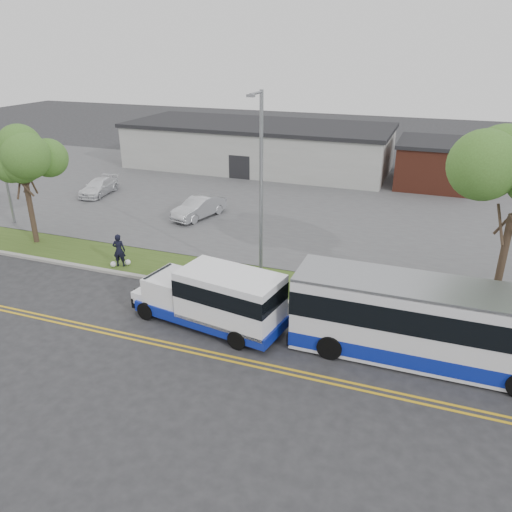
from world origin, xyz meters
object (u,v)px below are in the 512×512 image
at_px(streetlight_near, 261,185).
at_px(shuttle_bus, 217,297).
at_px(transit_bus, 444,326).
at_px(tree_west, 22,162).
at_px(parked_car_b, 99,187).
at_px(streetlight_far, 1,160).
at_px(parked_car_a, 199,207).
at_px(pedestrian, 119,250).

xyz_separation_m(streetlight_near, shuttle_bus, (-0.33, -4.64, -3.79)).
bearing_deg(shuttle_bus, transit_bus, 12.80).
distance_m(tree_west, parked_car_b, 11.40).
xyz_separation_m(shuttle_bus, transit_bus, (9.21, 0.59, 0.18)).
relative_size(streetlight_near, streetlight_far, 1.19).
xyz_separation_m(shuttle_bus, parked_car_b, (-17.47, 15.24, -0.72)).
xyz_separation_m(parked_car_a, parked_car_b, (-10.20, 2.38, -0.10)).
bearing_deg(parked_car_b, parked_car_a, -19.42).
distance_m(streetlight_far, shuttle_bus, 20.28).
height_order(tree_west, shuttle_bus, tree_west).
height_order(tree_west, pedestrian, tree_west).
distance_m(transit_bus, pedestrian, 17.15).
height_order(tree_west, streetlight_far, streetlight_far).
bearing_deg(shuttle_bus, streetlight_near, 95.11).
distance_m(parked_car_a, parked_car_b, 10.48).
distance_m(streetlight_far, parked_car_b, 8.85).
height_order(shuttle_bus, parked_car_b, shuttle_bus).
relative_size(streetlight_far, transit_bus, 0.69).
distance_m(tree_west, pedestrian, 8.25).
xyz_separation_m(streetlight_far, transit_bus, (27.89, -6.74, -2.85)).
bearing_deg(parked_car_a, pedestrian, -76.68).
bearing_deg(streetlight_far, transit_bus, -13.58).
relative_size(shuttle_bus, pedestrian, 3.90).
distance_m(shuttle_bus, pedestrian, 8.53).
relative_size(transit_bus, parked_car_a, 2.63).
bearing_deg(shuttle_bus, pedestrian, 162.59).
xyz_separation_m(shuttle_bus, pedestrian, (-7.62, 3.81, -0.41)).
bearing_deg(tree_west, pedestrian, -10.44).
bearing_deg(shuttle_bus, streetlight_far, 167.73).
bearing_deg(streetlight_near, parked_car_b, 149.20).
height_order(transit_bus, pedestrian, transit_bus).
distance_m(tree_west, transit_bus, 24.56).
xyz_separation_m(streetlight_far, parked_car_a, (11.41, 5.54, -3.65)).
bearing_deg(streetlight_near, transit_bus, -24.49).
xyz_separation_m(tree_west, parked_car_a, (7.41, 7.76, -4.30)).
xyz_separation_m(streetlight_far, parked_car_b, (1.21, 7.92, -3.75)).
distance_m(streetlight_far, pedestrian, 12.10).
relative_size(transit_bus, parked_car_b, 2.70).
relative_size(streetlight_near, pedestrian, 5.07).
bearing_deg(parked_car_a, streetlight_near, -31.74).
height_order(tree_west, parked_car_b, tree_west).
bearing_deg(pedestrian, transit_bus, 151.10).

